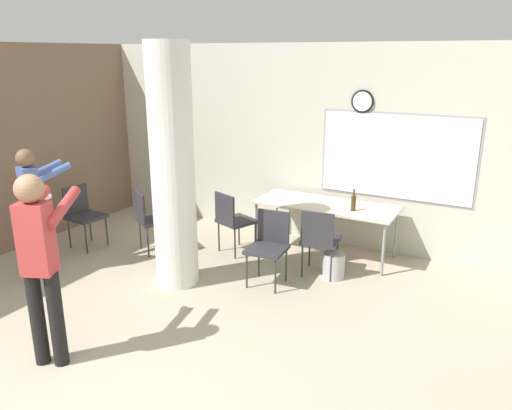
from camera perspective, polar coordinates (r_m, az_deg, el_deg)
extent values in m
cube|color=beige|center=(7.25, 6.44, 6.87)|extent=(8.00, 0.12, 2.80)
cylinder|color=black|center=(6.86, 12.08, 11.51)|extent=(0.30, 0.03, 0.30)
cylinder|color=white|center=(6.84, 12.04, 11.50)|extent=(0.25, 0.01, 0.25)
cube|color=#99999E|center=(6.85, 15.72, 5.31)|extent=(2.04, 0.01, 1.16)
cube|color=white|center=(6.84, 15.70, 5.30)|extent=(1.98, 0.02, 1.10)
cylinder|color=silver|center=(5.74, -9.51, 4.06)|extent=(0.50, 0.50, 2.80)
cube|color=beige|center=(6.75, 7.98, 0.00)|extent=(1.89, 0.76, 0.03)
cylinder|color=gray|center=(6.93, 0.04, -2.51)|extent=(0.04, 0.04, 0.69)
cylinder|color=gray|center=(6.34, 14.34, -4.99)|extent=(0.04, 0.04, 0.69)
cylinder|color=gray|center=(7.47, 2.39, -1.07)|extent=(0.04, 0.04, 0.69)
cylinder|color=gray|center=(6.93, 15.69, -3.20)|extent=(0.04, 0.04, 0.69)
cylinder|color=#4C3319|center=(6.49, 11.07, 0.19)|extent=(0.06, 0.06, 0.20)
cylinder|color=#4C3319|center=(6.45, 11.15, 1.40)|extent=(0.03, 0.03, 0.09)
cylinder|color=#B2B2B7|center=(6.25, 8.87, -6.85)|extent=(0.27, 0.27, 0.31)
cube|color=#2D2D33|center=(7.04, -11.40, -1.68)|extent=(0.61, 0.61, 0.04)
cube|color=#2D2D33|center=(6.91, -13.12, -0.21)|extent=(0.35, 0.24, 0.40)
cylinder|color=#333333|center=(7.01, -9.43, -3.69)|extent=(0.02, 0.02, 0.43)
cylinder|color=#333333|center=(7.33, -10.40, -2.81)|extent=(0.02, 0.02, 0.43)
cylinder|color=#333333|center=(6.90, -12.24, -4.18)|extent=(0.02, 0.02, 0.43)
cylinder|color=#333333|center=(7.23, -13.10, -3.26)|extent=(0.02, 0.02, 0.43)
cube|color=#2D2D33|center=(5.88, 1.25, -5.09)|extent=(0.48, 0.48, 0.04)
cube|color=#2D2D33|center=(5.98, 2.01, -2.46)|extent=(0.40, 0.06, 0.40)
cylinder|color=#333333|center=(5.89, -1.07, -7.55)|extent=(0.02, 0.02, 0.43)
cylinder|color=#333333|center=(5.76, 2.22, -8.14)|extent=(0.02, 0.02, 0.43)
cylinder|color=#333333|center=(6.19, 0.32, -6.28)|extent=(0.02, 0.02, 0.43)
cylinder|color=#333333|center=(6.07, 3.47, -6.81)|extent=(0.02, 0.02, 0.43)
cube|color=#2D2D33|center=(6.86, -2.21, -1.84)|extent=(0.57, 0.57, 0.04)
cube|color=#2D2D33|center=(6.67, -3.60, -0.42)|extent=(0.38, 0.17, 0.40)
cylinder|color=#333333|center=(6.91, -0.08, -3.73)|extent=(0.02, 0.02, 0.43)
cylinder|color=#333333|center=(7.17, -1.96, -2.96)|extent=(0.02, 0.02, 0.43)
cylinder|color=#333333|center=(6.70, -2.42, -4.44)|extent=(0.02, 0.02, 0.43)
cylinder|color=#333333|center=(6.97, -4.27, -3.61)|extent=(0.02, 0.02, 0.43)
cube|color=#2D2D33|center=(7.42, -18.80, -1.29)|extent=(0.48, 0.48, 0.04)
cube|color=#2D2D33|center=(7.51, -19.93, 0.58)|extent=(0.06, 0.40, 0.40)
cylinder|color=#333333|center=(7.25, -18.85, -3.68)|extent=(0.02, 0.02, 0.43)
cylinder|color=#333333|center=(7.46, -16.69, -2.90)|extent=(0.02, 0.02, 0.43)
cylinder|color=#333333|center=(7.53, -20.55, -3.10)|extent=(0.02, 0.02, 0.43)
cylinder|color=#333333|center=(7.73, -18.42, -2.37)|extent=(0.02, 0.02, 0.43)
cube|color=#2D2D33|center=(6.22, 7.40, -3.99)|extent=(0.50, 0.50, 0.04)
cube|color=#2D2D33|center=(5.96, 7.03, -2.68)|extent=(0.40, 0.09, 0.40)
cylinder|color=#333333|center=(6.44, 9.25, -5.58)|extent=(0.02, 0.02, 0.43)
cylinder|color=#333333|center=(6.51, 6.14, -5.20)|extent=(0.02, 0.02, 0.43)
cylinder|color=#333333|center=(6.11, 8.58, -6.81)|extent=(0.02, 0.02, 0.43)
cylinder|color=#333333|center=(6.19, 5.30, -6.39)|extent=(0.02, 0.02, 0.43)
cylinder|color=black|center=(6.69, -23.51, -4.25)|extent=(0.12, 0.12, 0.80)
cylinder|color=black|center=(6.83, -23.99, -3.88)|extent=(0.12, 0.12, 0.80)
cube|color=#4C66AD|center=(6.56, -24.46, 1.54)|extent=(0.28, 0.25, 0.57)
sphere|color=brown|center=(6.48, -24.88, 4.89)|extent=(0.22, 0.22, 0.22)
cylinder|color=#4C66AD|center=(6.47, -22.39, 3.29)|extent=(0.23, 0.51, 0.23)
cylinder|color=#4C66AD|center=(6.71, -23.22, 3.64)|extent=(0.23, 0.51, 0.23)
cylinder|color=black|center=(4.78, -21.83, -12.05)|extent=(0.13, 0.13, 0.88)
cylinder|color=black|center=(4.86, -23.69, -11.80)|extent=(0.13, 0.13, 0.88)
cube|color=#B23838|center=(4.52, -23.85, -3.54)|extent=(0.31, 0.29, 0.62)
sphere|color=#997051|center=(4.40, -24.51, 1.72)|extent=(0.24, 0.24, 0.24)
cylinder|color=#B23838|center=(4.61, -21.15, -0.22)|extent=(0.30, 0.54, 0.25)
cylinder|color=#B23838|center=(4.74, -24.21, -0.12)|extent=(0.30, 0.54, 0.25)
cube|color=white|center=(4.94, -22.85, 0.78)|extent=(0.08, 0.13, 0.04)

